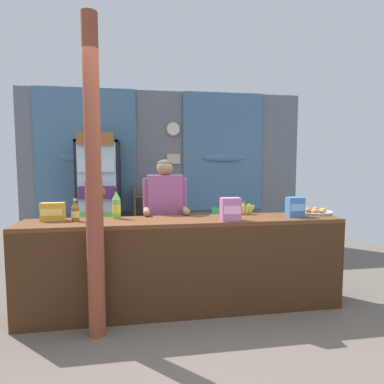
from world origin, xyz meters
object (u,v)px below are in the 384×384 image
object	(u,v)px
shopkeeper	(165,209)
soda_bottle_iced_tea	(75,212)
plastic_lawn_chair	(228,230)
banana_bunch	(244,209)
snack_box_choco_powder	(53,212)
drink_fridge	(99,191)
bottle_shelf_rack	(148,217)
timber_post	(94,187)
soda_bottle_lime_soda	(117,205)
snack_box_wafer	(230,209)
stall_counter	(187,257)
snack_box_biscuit	(295,207)
pastry_tray	(314,212)

from	to	relation	value
shopkeeper	soda_bottle_iced_tea	bearing A→B (deg)	-155.10
plastic_lawn_chair	banana_bunch	xyz separation A→B (m)	(-0.19, -1.37, 0.53)
snack_box_choco_powder	shopkeeper	bearing A→B (deg)	17.71
drink_fridge	bottle_shelf_rack	size ratio (longest dim) A/B	1.75
timber_post	soda_bottle_iced_tea	bearing A→B (deg)	118.59
soda_bottle_lime_soda	snack_box_wafer	bearing A→B (deg)	-15.75
stall_counter	banana_bunch	world-z (taller)	banana_bunch
timber_post	snack_box_choco_powder	xyz separation A→B (m)	(-0.48, 0.52, -0.28)
snack_box_biscuit	pastry_tray	bearing A→B (deg)	29.02
snack_box_biscuit	banana_bunch	size ratio (longest dim) A/B	0.79
timber_post	bottle_shelf_rack	bearing A→B (deg)	79.19
stall_counter	snack_box_biscuit	world-z (taller)	snack_box_biscuit
plastic_lawn_chair	pastry_tray	bearing A→B (deg)	-65.90
soda_bottle_lime_soda	pastry_tray	size ratio (longest dim) A/B	0.77
shopkeeper	drink_fridge	bearing A→B (deg)	120.16
bottle_shelf_rack	soda_bottle_iced_tea	size ratio (longest dim) A/B	5.10
drink_fridge	stall_counter	bearing A→B (deg)	-63.43
drink_fridge	pastry_tray	size ratio (longest dim) A/B	4.85
shopkeeper	snack_box_choco_powder	world-z (taller)	shopkeeper
soda_bottle_lime_soda	snack_box_wafer	world-z (taller)	soda_bottle_lime_soda
timber_post	soda_bottle_iced_tea	xyz separation A→B (m)	(-0.25, 0.46, -0.28)
shopkeeper	soda_bottle_iced_tea	xyz separation A→B (m)	(-0.93, -0.43, 0.06)
pastry_tray	soda_bottle_lime_soda	bearing A→B (deg)	179.46
stall_counter	banana_bunch	xyz separation A→B (m)	(0.71, 0.31, 0.43)
soda_bottle_lime_soda	pastry_tray	distance (m)	2.24
bottle_shelf_rack	soda_bottle_iced_tea	xyz separation A→B (m)	(-0.77, -2.26, 0.46)
timber_post	plastic_lawn_chair	distance (m)	2.76
soda_bottle_iced_tea	banana_bunch	distance (m)	1.82
bottle_shelf_rack	soda_bottle_lime_soda	xyz separation A→B (m)	(-0.37, -2.16, 0.50)
bottle_shelf_rack	soda_bottle_lime_soda	bearing A→B (deg)	-99.78
bottle_shelf_rack	soda_bottle_lime_soda	size ratio (longest dim) A/B	3.59
bottle_shelf_rack	banana_bunch	xyz separation A→B (m)	(1.04, -2.13, 0.42)
plastic_lawn_chair	soda_bottle_iced_tea	world-z (taller)	soda_bottle_iced_tea
shopkeeper	pastry_tray	xyz separation A→B (m)	(1.70, -0.35, -0.01)
soda_bottle_iced_tea	banana_bunch	world-z (taller)	soda_bottle_iced_tea
bottle_shelf_rack	snack_box_biscuit	distance (m)	2.86
timber_post	pastry_tray	distance (m)	2.47
soda_bottle_lime_soda	pastry_tray	bearing A→B (deg)	-0.54
plastic_lawn_chair	timber_post	bearing A→B (deg)	-131.73
stall_counter	bottle_shelf_rack	size ratio (longest dim) A/B	2.86
plastic_lawn_chair	snack_box_choco_powder	world-z (taller)	snack_box_choco_powder
plastic_lawn_chair	soda_bottle_lime_soda	world-z (taller)	soda_bottle_lime_soda
plastic_lawn_chair	snack_box_wafer	distance (m)	1.88
plastic_lawn_chair	soda_bottle_lime_soda	size ratio (longest dim) A/B	2.67
shopkeeper	soda_bottle_lime_soda	xyz separation A→B (m)	(-0.54, -0.33, 0.10)
banana_bunch	plastic_lawn_chair	bearing A→B (deg)	82.08
shopkeeper	timber_post	bearing A→B (deg)	-127.46
drink_fridge	snack_box_biscuit	world-z (taller)	drink_fridge
soda_bottle_iced_tea	pastry_tray	size ratio (longest dim) A/B	0.54
snack_box_biscuit	soda_bottle_lime_soda	bearing A→B (deg)	173.81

